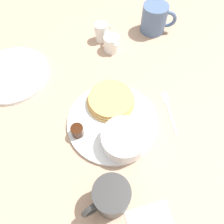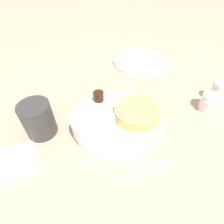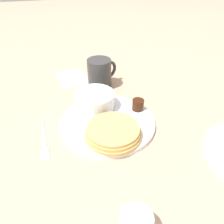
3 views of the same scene
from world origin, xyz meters
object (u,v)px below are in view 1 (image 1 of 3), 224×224
(second_mug, at_px, (155,19))
(plate, at_px, (113,122))
(creamer_pitcher_near, at_px, (111,43))
(coffee_mug, at_px, (111,197))
(bowl, at_px, (124,139))
(creamer_pitcher_far, at_px, (101,32))
(fork, at_px, (168,107))

(second_mug, bearing_deg, plate, 154.43)
(plate, height_order, creamer_pitcher_near, creamer_pitcher_near)
(coffee_mug, bearing_deg, creamer_pitcher_near, -4.71)
(bowl, relative_size, second_mug, 0.93)
(creamer_pitcher_far, xyz_separation_m, fork, (-0.32, -0.18, -0.03))
(fork, bearing_deg, plate, 102.93)
(creamer_pitcher_near, bearing_deg, bowl, -179.56)
(plate, bearing_deg, creamer_pitcher_far, 1.88)
(creamer_pitcher_far, bearing_deg, creamer_pitcher_near, -150.23)
(plate, distance_m, fork, 0.18)
(creamer_pitcher_far, distance_m, fork, 0.37)
(plate, relative_size, fork, 1.80)
(creamer_pitcher_far, height_order, fork, creamer_pitcher_far)
(bowl, bearing_deg, plate, 17.95)
(creamer_pitcher_far, bearing_deg, plate, -178.12)
(plate, height_order, fork, plate)
(bowl, distance_m, second_mug, 0.49)
(coffee_mug, bearing_deg, bowl, -17.66)
(plate, relative_size, creamer_pitcher_near, 3.61)
(bowl, distance_m, coffee_mug, 0.15)
(creamer_pitcher_near, xyz_separation_m, fork, (-0.26, -0.15, -0.03))
(bowl, height_order, creamer_pitcher_far, creamer_pitcher_far)
(creamer_pitcher_near, bearing_deg, fork, -149.72)
(plate, height_order, second_mug, second_mug)
(bowl, bearing_deg, coffee_mug, 162.34)
(creamer_pitcher_far, height_order, second_mug, second_mug)
(creamer_pitcher_near, height_order, fork, creamer_pitcher_near)
(coffee_mug, height_order, fork, coffee_mug)
(bowl, bearing_deg, creamer_pitcher_near, 0.44)
(bowl, xyz_separation_m, second_mug, (0.46, -0.16, 0.01))
(creamer_pitcher_near, relative_size, creamer_pitcher_far, 1.07)
(bowl, xyz_separation_m, fork, (0.11, -0.15, -0.04))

